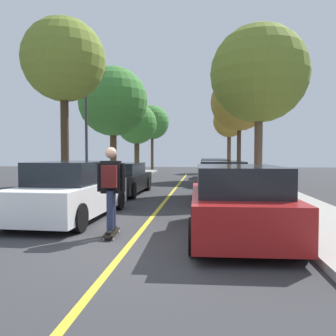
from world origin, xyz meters
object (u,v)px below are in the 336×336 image
Objects in this scene: streetlamp at (86,118)px; skateboard at (111,232)px; street_tree_right_nearest at (259,74)px; street_tree_left_farthest at (152,122)px; street_tree_right_near at (239,102)px; parked_car_right_nearest at (237,202)px; fire_hydrant at (44,193)px; skateboarder at (111,184)px; parked_car_right_near at (222,181)px; street_tree_right_far at (229,122)px; parked_car_right_farthest at (213,168)px; street_tree_left_nearest at (64,61)px; parked_car_right_far at (216,172)px; parked_car_left_nearest at (73,191)px; street_tree_left_near at (113,102)px; parked_car_left_near at (122,179)px; street_tree_left_far at (137,124)px.

streetlamp is 6.45× the size of skateboard.
street_tree_right_nearest is at bearing 63.32° from skateboard.
street_tree_left_farthest is at bearing 96.62° from skateboard.
street_tree_right_nearest is at bearing -90.00° from street_tree_right_near.
parked_car_right_nearest is 6.08× the size of fire_hydrant.
street_tree_right_near is 3.98× the size of skateboarder.
street_tree_right_far is at bearing 85.15° from parked_car_right_near.
skateboard is at bearing -98.16° from parked_car_right_farthest.
parked_car_right_farthest is at bearing 59.10° from streetlamp.
streetlamp is (-5.87, 2.32, 2.59)m from parked_car_right_near.
parked_car_right_far is at bearing 50.37° from street_tree_left_nearest.
parked_car_left_nearest is 0.71× the size of street_tree_left_farthest.
parked_car_right_nearest is at bearing -64.78° from street_tree_left_near.
streetlamp is (-1.75, 0.62, 2.65)m from parked_car_left_near.
fire_hydrant is at bearing -108.13° from street_tree_right_far.
streetlamp is (-0.25, 4.78, 2.81)m from fire_hydrant.
skateboarder reaches higher than parked_car_right_farthest.
parked_car_left_nearest is 2.10m from fire_hydrant.
parked_car_left_nearest is 11.41m from parked_car_right_far.
street_tree_left_near is (-5.81, 0.02, 3.99)m from parked_car_right_far.
parked_car_right_near is at bearing 66.29° from skateboarder.
parked_car_right_far is 9.78m from street_tree_left_far.
street_tree_left_far is at bearing 129.15° from parked_car_right_far.
skateboard is (3.30, -8.15, -3.21)m from streetlamp.
parked_car_left_near is at bearing 101.65° from skateboard.
street_tree_left_nearest reaches higher than streetlamp.
parked_car_right_near reaches higher than skateboard.
street_tree_right_nearest is 1.17× the size of street_tree_right_far.
street_tree_right_nearest is at bearing -79.94° from parked_car_right_farthest.
street_tree_right_far reaches higher than fire_hydrant.
street_tree_left_nearest is 3.77× the size of skateboarder.
street_tree_left_nearest is 8.16m from skateboard.
street_tree_right_nearest is (7.49, 2.93, 0.00)m from street_tree_left_nearest.
fire_hydrant is at bearing -156.40° from parked_car_right_near.
parked_car_left_nearest is 2.65× the size of skateboarder.
parked_car_right_nearest is 17.15m from street_tree_right_near.
skateboarder is at bearing -48.06° from fire_hydrant.
fire_hydrant is at bearing -109.83° from parked_car_left_near.
street_tree_left_far is 11.56m from streetlamp.
parked_car_right_nearest reaches higher than parked_car_right_near.
fire_hydrant is (0.18, -16.32, -3.51)m from street_tree_left_far.
streetlamp reaches higher than street_tree_left_far.
parked_car_right_far is 6.19× the size of fire_hydrant.
parked_car_right_nearest reaches higher than fire_hydrant.
street_tree_right_far is (0.00, 8.97, -0.46)m from street_tree_right_near.
streetlamp is (-7.56, -8.57, -1.84)m from street_tree_right_near.
skateboarder is (-4.26, -16.75, -4.05)m from street_tree_right_near.
street_tree_left_farthest reaches higher than parked_car_right_farthest.
streetlamp is at bearing 111.99° from skateboarder.
skateboarder is at bearing -101.55° from parked_car_right_far.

